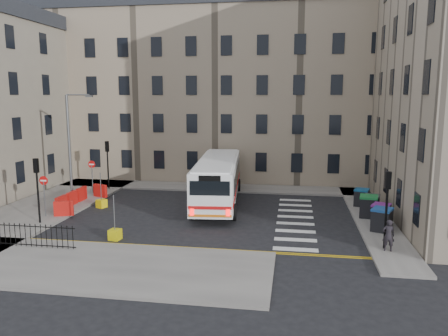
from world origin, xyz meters
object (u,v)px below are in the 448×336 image
(wheelie_bin_a, at_px, (382,219))
(wheelie_bin_d, at_px, (372,204))
(wheelie_bin_c, at_px, (368,206))
(wheelie_bin_b, at_px, (381,214))
(bollard_yellow, at_px, (102,204))
(bollard_chevron, at_px, (115,235))
(streetlamp, at_px, (69,146))
(bus, at_px, (218,179))
(wheelie_bin_e, at_px, (362,197))
(pedestrian, at_px, (388,235))

(wheelie_bin_a, distance_m, wheelie_bin_d, 4.11)
(wheelie_bin_a, xyz_separation_m, wheelie_bin_c, (-0.29, 2.98, 0.03))
(wheelie_bin_b, xyz_separation_m, bollard_yellow, (-19.24, 1.70, -0.50))
(bollard_chevron, bearing_deg, wheelie_bin_a, 13.60)
(streetlamp, relative_size, bollard_yellow, 13.57)
(wheelie_bin_b, bearing_deg, bollard_chevron, -138.43)
(bollard_chevron, bearing_deg, wheelie_bin_b, 17.95)
(wheelie_bin_c, height_order, wheelie_bin_d, wheelie_bin_c)
(bus, bearing_deg, wheelie_bin_e, -2.41)
(wheelie_bin_d, bearing_deg, streetlamp, -167.65)
(streetlamp, relative_size, bollard_chevron, 13.57)
(streetlamp, bearing_deg, bollard_chevron, -49.34)
(wheelie_bin_a, height_order, wheelie_bin_e, wheelie_bin_a)
(bus, height_order, wheelie_bin_d, bus)
(pedestrian, height_order, bollard_yellow, pedestrian)
(wheelie_bin_a, distance_m, bollard_chevron, 15.62)
(wheelie_bin_a, distance_m, wheelie_bin_c, 3.00)
(wheelie_bin_c, relative_size, wheelie_bin_d, 1.12)
(wheelie_bin_c, bearing_deg, bollard_yellow, -169.49)
(wheelie_bin_a, xyz_separation_m, bollard_yellow, (-19.05, 3.00, -0.54))
(bollard_chevron, bearing_deg, wheelie_bin_c, 24.10)
(wheelie_bin_a, bearing_deg, wheelie_bin_b, 105.87)
(wheelie_bin_c, bearing_deg, pedestrian, -79.86)
(pedestrian, bearing_deg, bollard_chevron, 3.12)
(bollard_chevron, bearing_deg, bus, 64.56)
(pedestrian, bearing_deg, streetlamp, -17.31)
(wheelie_bin_a, distance_m, wheelie_bin_e, 5.99)
(streetlamp, height_order, wheelie_bin_d, streetlamp)
(wheelie_bin_c, bearing_deg, wheelie_bin_d, 80.24)
(wheelie_bin_b, bearing_deg, streetlamp, -164.12)
(wheelie_bin_b, relative_size, wheelie_bin_d, 1.13)
(wheelie_bin_b, bearing_deg, wheelie_bin_e, 119.56)
(bus, relative_size, wheelie_bin_e, 9.22)
(bus, distance_m, bollard_chevron, 10.25)
(streetlamp, height_order, bollard_chevron, streetlamp)
(wheelie_bin_b, bearing_deg, wheelie_bin_c, 129.79)
(streetlamp, bearing_deg, wheelie_bin_d, -0.56)
(bus, xyz_separation_m, bollard_yellow, (-8.22, -2.46, -1.64))
(pedestrian, bearing_deg, wheelie_bin_e, -87.67)
(wheelie_bin_d, relative_size, bollard_chevron, 2.18)
(wheelie_bin_c, bearing_deg, wheelie_bin_a, -73.79)
(streetlamp, xyz_separation_m, bollard_chevron, (6.87, -8.00, -4.04))
(streetlamp, height_order, bus, streetlamp)
(wheelie_bin_b, height_order, bollard_yellow, wheelie_bin_b)
(bus, height_order, wheelie_bin_b, bus)
(wheelie_bin_c, relative_size, wheelie_bin_e, 1.08)
(wheelie_bin_b, xyz_separation_m, wheelie_bin_e, (-0.49, 4.68, -0.03))
(wheelie_bin_a, height_order, bollard_chevron, wheelie_bin_a)
(wheelie_bin_c, distance_m, bollard_yellow, 18.76)
(pedestrian, xyz_separation_m, bollard_yellow, (-18.70, 6.55, -0.69))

